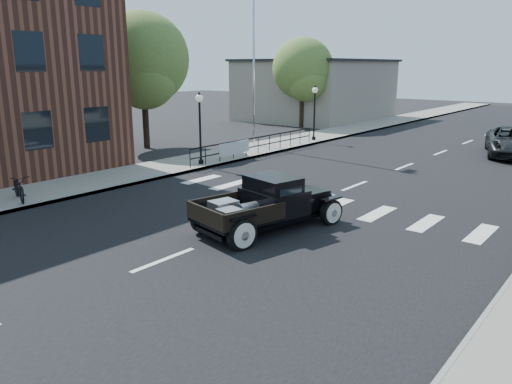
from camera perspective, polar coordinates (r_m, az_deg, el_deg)
The scene contains 14 objects.
ground at distance 14.67m, azimuth -1.65°, elevation -4.41°, with size 120.00×120.00×0.00m, color black.
road at distance 27.53m, azimuth 18.99°, elevation 3.70°, with size 14.00×80.00×0.02m, color black.
road_markings at distance 22.95m, azimuth 14.69°, elevation 2.00°, with size 12.00×60.00×0.06m, color silver, non-canonical shape.
sidewalk_left at distance 31.34m, azimuth 4.22°, elevation 5.77°, with size 3.00×80.00×0.15m, color gray.
low_building_left at distance 45.49m, azimuth 6.86°, elevation 11.42°, with size 10.00×12.00×5.00m, color gray.
railing at distance 26.57m, azimuth 0.25°, elevation 5.52°, with size 0.08×10.00×1.00m, color black, non-canonical shape.
banner at distance 25.03m, azimuth -2.46°, elevation 4.50°, with size 0.04×2.20×0.60m, color silver, non-canonical shape.
lamp_post_b at distance 23.64m, azimuth -6.41°, elevation 7.24°, with size 0.36×0.36×3.37m, color black, non-canonical shape.
lamp_post_c at distance 31.47m, azimuth 6.69°, elevation 8.97°, with size 0.36×0.36×3.37m, color black, non-canonical shape.
flagpole at distance 29.03m, azimuth -0.26°, elevation 16.87°, with size 0.12×0.12×11.71m, color silver.
big_tree_near at distance 29.58m, azimuth -12.73°, elevation 12.27°, with size 5.22×5.22×7.67m, color #526C2E, non-canonical shape.
big_tree_far at distance 39.06m, azimuth 5.32°, elevation 12.32°, with size 4.62×4.62×6.78m, color #526C2E, non-canonical shape.
hotrod_pickup at distance 14.50m, azimuth 1.30°, elevation -1.29°, with size 2.17×4.64×1.61m, color black, non-canonical shape.
motorcycle at distance 19.06m, azimuth -25.47°, elevation 0.47°, with size 0.60×1.73×0.91m, color black.
Camera 1 is at (8.99, -10.59, 4.70)m, focal length 35.00 mm.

